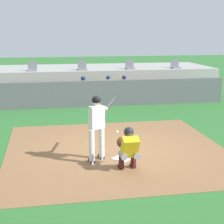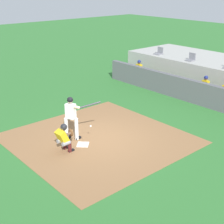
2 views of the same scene
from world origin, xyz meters
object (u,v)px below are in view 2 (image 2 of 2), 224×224
(catcher_crouched, at_px, (64,137))
(dugout_player_2, at_px, (224,93))
(batter_at_plate, at_px, (72,116))
(stadium_seat_0, at_px, (159,52))
(dugout_player_1, at_px, (204,87))
(stadium_seat_1, at_px, (191,59))
(home_plate, at_px, (83,144))
(dugout_player_0, at_px, (138,70))

(catcher_crouched, distance_m, dugout_player_2, 9.02)
(batter_at_plate, xyz_separation_m, stadium_seat_0, (-4.52, 10.19, 0.50))
(dugout_player_1, bearing_deg, catcher_crouched, -89.05)
(catcher_crouched, xyz_separation_m, stadium_seat_1, (-2.58, 10.99, 0.93))
(dugout_player_1, distance_m, stadium_seat_1, 3.29)
(dugout_player_1, relative_size, dugout_player_2, 1.00)
(home_plate, distance_m, dugout_player_2, 8.24)
(dugout_player_1, xyz_separation_m, stadium_seat_0, (-5.04, 2.03, 0.86))
(batter_at_plate, bearing_deg, stadium_seat_1, 100.66)
(catcher_crouched, bearing_deg, dugout_player_2, 83.08)
(home_plate, bearing_deg, batter_at_plate, -178.85)
(home_plate, xyz_separation_m, stadium_seat_0, (-5.20, 10.18, 1.51))
(batter_at_plate, distance_m, dugout_player_1, 8.18)
(catcher_crouched, height_order, dugout_player_0, dugout_player_0)
(dugout_player_0, distance_m, stadium_seat_0, 2.21)
(dugout_player_0, bearing_deg, dugout_player_1, 0.00)
(home_plate, relative_size, catcher_crouched, 0.27)
(home_plate, bearing_deg, dugout_player_1, 91.15)
(stadium_seat_0, relative_size, stadium_seat_1, 1.00)
(stadium_seat_0, bearing_deg, stadium_seat_1, 0.00)
(catcher_crouched, xyz_separation_m, dugout_player_0, (-5.16, 8.95, 0.07))
(catcher_crouched, xyz_separation_m, stadium_seat_0, (-5.18, 10.99, 0.93))
(catcher_crouched, height_order, stadium_seat_1, stadium_seat_1)
(batter_at_plate, height_order, stadium_seat_0, stadium_seat_0)
(dugout_player_0, bearing_deg, dugout_player_2, 0.00)
(dugout_player_1, bearing_deg, stadium_seat_1, 140.13)
(stadium_seat_1, bearing_deg, stadium_seat_0, 180.00)
(dugout_player_0, relative_size, stadium_seat_1, 2.71)
(stadium_seat_1, bearing_deg, home_plate, -75.67)
(dugout_player_2, bearing_deg, home_plate, -97.50)
(catcher_crouched, bearing_deg, dugout_player_1, 90.95)
(dugout_player_0, height_order, stadium_seat_1, stadium_seat_1)
(dugout_player_0, xyz_separation_m, dugout_player_2, (6.24, 0.00, 0.00))
(dugout_player_1, height_order, dugout_player_2, same)
(batter_at_plate, relative_size, dugout_player_2, 1.39)
(home_plate, xyz_separation_m, batter_at_plate, (-0.68, -0.01, 1.01))
(catcher_crouched, relative_size, dugout_player_0, 1.24)
(batter_at_plate, xyz_separation_m, stadium_seat_1, (-1.92, 10.19, 0.50))
(dugout_player_0, height_order, dugout_player_1, same)
(batter_at_plate, bearing_deg, dugout_player_0, 118.84)
(batter_at_plate, xyz_separation_m, dugout_player_1, (0.52, 8.16, -0.36))
(batter_at_plate, bearing_deg, dugout_player_1, 86.37)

